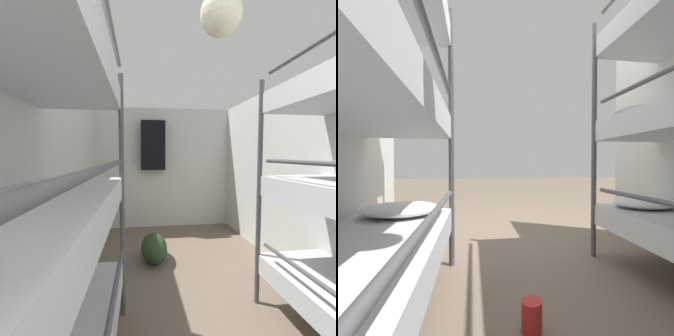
% 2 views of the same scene
% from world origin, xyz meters
% --- Properties ---
extents(ground_plane, '(20.00, 20.00, 0.00)m').
position_xyz_m(ground_plane, '(0.00, 0.00, 0.00)').
color(ground_plane, '#6B5B4C').
extents(bunk_stack_right_near, '(0.66, 1.90, 2.08)m').
position_xyz_m(bunk_stack_right_near, '(0.93, 1.44, 1.12)').
color(bunk_stack_right_near, '#4C4C51').
rests_on(bunk_stack_right_near, ground_plane).
extents(tin_can, '(0.10, 0.10, 0.15)m').
position_xyz_m(tin_can, '(0.16, 1.36, 0.08)').
color(tin_can, '#AD231E').
rests_on(tin_can, ground_plane).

